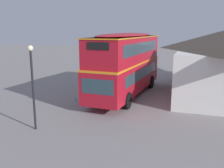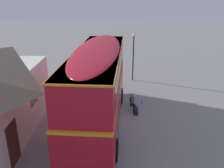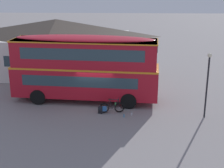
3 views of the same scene
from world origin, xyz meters
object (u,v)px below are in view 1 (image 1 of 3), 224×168
at_px(water_bottle_clear_plastic, 77,103).
at_px(touring_bicycle, 90,94).
at_px(street_lamp, 32,78).
at_px(backpack_on_ground, 92,93).
at_px(double_decker_bus, 127,62).
at_px(water_bottle_blue_sports, 76,100).

bearing_deg(water_bottle_clear_plastic, touring_bicycle, 164.77).
relative_size(water_bottle_clear_plastic, street_lamp, 0.05).
distance_m(touring_bicycle, backpack_on_ground, 0.72).
xyz_separation_m(water_bottle_clear_plastic, street_lamp, (4.72, -0.14, 2.56)).
height_order(double_decker_bus, touring_bicycle, double_decker_bus).
xyz_separation_m(touring_bicycle, water_bottle_blue_sports, (0.88, -0.73, -0.26)).
bearing_deg(double_decker_bus, touring_bicycle, -49.55).
bearing_deg(water_bottle_blue_sports, double_decker_bus, 133.19).
bearing_deg(water_bottle_blue_sports, street_lamp, 2.31).
distance_m(backpack_on_ground, water_bottle_blue_sports, 1.70).
xyz_separation_m(double_decker_bus, water_bottle_clear_plastic, (3.31, -2.64, -2.54)).
relative_size(backpack_on_ground, water_bottle_clear_plastic, 2.26).
height_order(water_bottle_blue_sports, street_lamp, street_lamp).
distance_m(double_decker_bus, street_lamp, 8.51).
relative_size(backpack_on_ground, water_bottle_blue_sports, 2.11).
bearing_deg(touring_bicycle, water_bottle_blue_sports, -39.71).
distance_m(backpack_on_ground, street_lamp, 7.23).
height_order(double_decker_bus, water_bottle_clear_plastic, double_decker_bus).
distance_m(double_decker_bus, backpack_on_ground, 3.60).
bearing_deg(water_bottle_clear_plastic, water_bottle_blue_sports, -144.74).
relative_size(double_decker_bus, touring_bicycle, 6.22).
distance_m(double_decker_bus, water_bottle_clear_plastic, 4.94).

